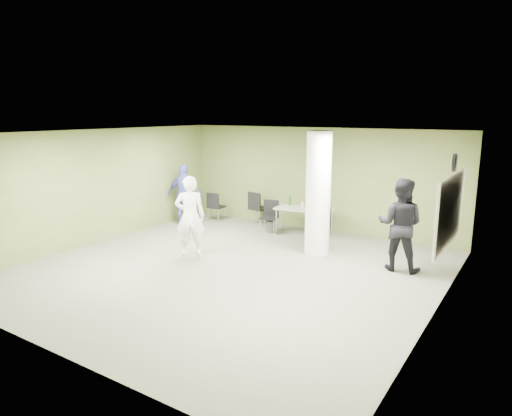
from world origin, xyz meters
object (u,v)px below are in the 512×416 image
Objects in this scene: woman_white at (190,216)px; chair_back_left at (215,205)px; folding_table at (304,210)px; man_black at (400,225)px; man_blue at (185,195)px.

chair_back_left is at bearing -101.02° from woman_white.
woman_white is (-1.35, -2.97, 0.24)m from folding_table.
man_black is (2.89, -1.40, 0.28)m from folding_table.
man_blue is (-6.29, 0.56, -0.08)m from man_black.
chair_back_left is 0.99m from man_blue.
folding_table is 3.27m from woman_white.
woman_white is at bearing -124.01° from folding_table.
man_blue is (-0.49, -0.78, 0.37)m from chair_back_left.
woman_white is (1.55, -2.91, 0.40)m from chair_back_left.
chair_back_left is (-2.91, -0.06, -0.16)m from folding_table.
folding_table is 0.84× the size of man_black.
man_black is at bearing -35.34° from folding_table.
woman_white reaches higher than folding_table.
woman_white is at bearing 113.37° from chair_back_left.
woman_white reaches higher than man_blue.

